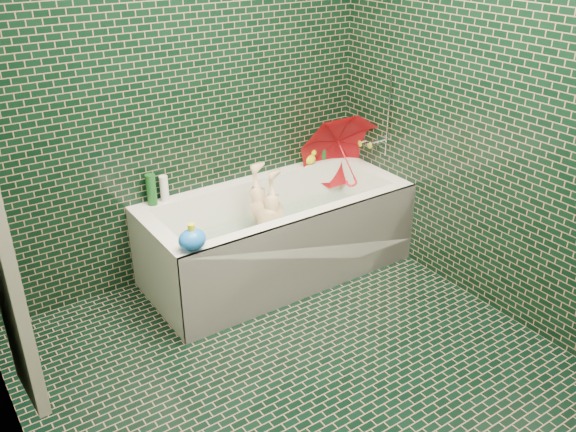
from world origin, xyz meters
TOP-DOWN VIEW (x-y plane):
  - floor at (0.00, 0.00)m, footprint 2.80×2.80m
  - wall_back at (0.00, 1.40)m, footprint 2.80×0.00m
  - wall_right at (1.30, 0.00)m, footprint 0.00×2.80m
  - bathtub at (0.45, 1.01)m, footprint 1.70×0.75m
  - bath_mat at (0.45, 1.02)m, footprint 1.35×0.47m
  - water at (0.45, 1.02)m, footprint 1.48×0.53m
  - towel at (-1.24, 0.24)m, footprint 0.08×0.44m
  - faucet at (1.26, 1.02)m, footprint 0.18×0.19m
  - child at (0.40, 1.02)m, footprint 0.92×0.39m
  - umbrella at (1.08, 1.10)m, footprint 0.88×0.87m
  - soap_bottle_a at (1.25, 1.35)m, footprint 0.12×0.12m
  - soap_bottle_b at (1.25, 1.35)m, footprint 0.08×0.09m
  - soap_bottle_c at (1.23, 1.31)m, footprint 0.15×0.15m
  - bottle_right_tall at (1.07, 1.37)m, footprint 0.06×0.06m
  - bottle_right_pump at (1.22, 1.35)m, footprint 0.06×0.06m
  - bottle_left_tall at (-0.25, 1.34)m, footprint 0.08×0.08m
  - bottle_left_short at (-0.16, 1.34)m, footprint 0.07×0.07m
  - rubber_duck at (0.94, 1.34)m, footprint 0.12×0.09m
  - bath_toy at (-0.29, 0.70)m, footprint 0.18×0.16m

SIDE VIEW (x-z plane):
  - floor at x=0.00m, z-range 0.00..0.00m
  - bath_mat at x=0.45m, z-range 0.15..0.16m
  - bathtub at x=0.45m, z-range -0.06..0.49m
  - water at x=0.45m, z-range 0.30..0.30m
  - child at x=0.40m, z-range 0.18..0.44m
  - soap_bottle_a at x=1.25m, z-range 0.42..0.68m
  - soap_bottle_b at x=1.25m, z-range 0.46..0.64m
  - soap_bottle_c at x=1.23m, z-range 0.47..0.63m
  - rubber_duck at x=0.94m, z-range 0.55..0.64m
  - bath_toy at x=-0.29m, z-range 0.54..0.69m
  - umbrella at x=1.08m, z-range 0.24..1.00m
  - bottle_left_short at x=-0.16m, z-range 0.55..0.72m
  - bottle_right_pump at x=1.22m, z-range 0.55..0.74m
  - bottle_left_tall at x=-0.25m, z-range 0.55..0.75m
  - bottle_right_tall at x=1.07m, z-range 0.55..0.77m
  - faucet at x=1.26m, z-range 0.50..1.05m
  - towel at x=-1.24m, z-range 0.47..1.59m
  - wall_back at x=0.00m, z-range -0.15..2.65m
  - wall_right at x=1.30m, z-range -0.15..2.65m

